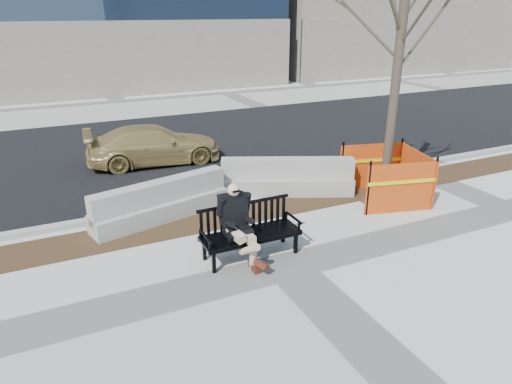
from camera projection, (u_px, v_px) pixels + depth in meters
ground at (287, 266)px, 8.78m from camera, size 120.00×120.00×0.00m
mulch_strip at (235, 214)px, 10.96m from camera, size 40.00×1.20×0.02m
asphalt_street at (167, 148)px, 16.17m from camera, size 60.00×10.40×0.01m
curb at (220, 199)px, 11.74m from camera, size 60.00×0.25×0.12m
bench at (251, 256)px, 9.13m from camera, size 2.01×0.73×1.07m
seated_man at (237, 258)px, 9.06m from camera, size 0.66×1.10×1.53m
tree_fence at (383, 199)px, 11.88m from camera, size 3.26×3.26×6.74m
sedan at (156, 163)px, 14.65m from camera, size 4.25×1.98×1.20m
jersey_barrier_left at (163, 219)px, 10.76m from camera, size 3.37×1.44×0.95m
jersey_barrier_right at (287, 193)px, 12.22m from camera, size 3.43×2.04×0.99m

